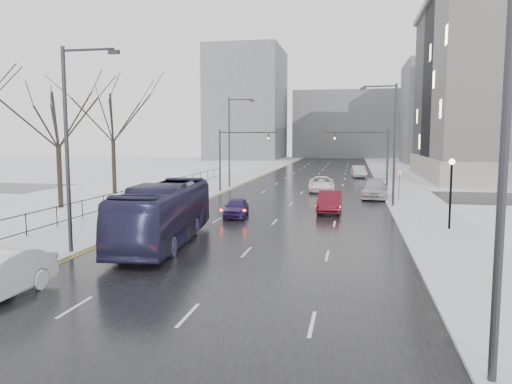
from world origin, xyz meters
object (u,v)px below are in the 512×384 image
Objects in this scene: mast_signal_left at (230,153)px; sedan_right_distant at (359,171)px; sedan_center_near at (236,207)px; sedan_right_near at (330,202)px; sedan_right_cross at (321,184)px; no_uturn_sign at (399,176)px; streetlight_r_mid at (392,139)px; mast_signal_right at (376,154)px; bus at (164,213)px; streetlight_l_far at (231,138)px; sedan_right_far at (375,189)px; tree_park_e at (115,195)px; lamppost_r_mid at (451,183)px; streetlight_l_near at (71,140)px; tree_park_d at (61,209)px; streetlight_r_near at (493,144)px.

sedan_right_distant is at bearing 59.09° from mast_signal_left.
sedan_center_near is 7.34m from sedan_right_near.
sedan_right_cross is 19.96m from sedan_right_distant.
streetlight_r_mid is at bearing -104.48° from no_uturn_sign.
streetlight_r_mid reaches higher than sedan_right_near.
mast_signal_right is 4.77m from no_uturn_sign.
bus is at bearing -116.11° from mast_signal_right.
streetlight_l_far reaches higher than sedan_right_far.
sedan_right_distant is (-2.24, 30.12, -4.76)m from streetlight_r_mid.
sedan_right_cross is at bearing -107.40° from sedan_right_distant.
streetlight_l_far reaches higher than sedan_center_near.
tree_park_e is at bearing 117.10° from bus.
mast_signal_left is 17.10m from no_uturn_sign.
streetlight_l_near is at bearing -152.45° from lamppost_r_mid.
streetlight_l_near is 3.70× the size of no_uturn_sign.
sedan_right_distant reaches higher than sedan_right_cross.
streetlight_r_mid is at bearing -36.30° from streetlight_l_far.
streetlight_l_near is 32.55m from sedan_right_cross.
tree_park_e reaches higher than sedan_right_cross.
streetlight_l_far reaches higher than bus.
streetlight_l_near is 0.86× the size of bus.
mast_signal_left reaches higher than sedan_center_near.
mast_signal_right is 14.65m from mast_signal_left.
streetlight_r_mid is 2.53× the size of sedan_center_near.
streetlight_l_near is at bearing -91.72° from mast_signal_left.
streetlight_r_mid is at bearing -91.55° from sedan_right_distant.
sedan_right_near is (21.24, 2.10, 0.85)m from tree_park_d.
tree_park_e reaches higher than bus.
tree_park_d is 3.17× the size of sedan_center_near.
tree_park_d is at bearing 168.65° from sedan_center_near.
tree_park_e is 3.15× the size of lamppost_r_mid.
streetlight_r_mid is 21.55m from bus.
streetlight_r_mid is 10.73m from lamppost_r_mid.
mast_signal_left is 2.41× the size of no_uturn_sign.
tree_park_d is 1.25× the size of streetlight_r_near.
streetlight_r_near is 26.95m from sedan_right_near.
bus is (2.53, -24.74, -2.44)m from mast_signal_left.
streetlight_l_near is 28.05m from mast_signal_left.
lamppost_r_mid is 14.13m from no_uturn_sign.
streetlight_r_near is 36.24m from sedan_right_far.
sedan_right_near is 0.99× the size of sedan_right_distant.
sedan_center_near is 0.68× the size of sedan_right_far.
streetlight_r_mid is (25.97, 6.00, 5.62)m from tree_park_d.
streetlight_l_far is at bearing 90.92° from bus.
streetlight_r_mid is at bearing 90.00° from streetlight_r_near.
streetlight_l_near is 30.49m from sedan_right_far.
mast_signal_left is at bearing 175.08° from sedan_right_far.
lamppost_r_mid is 0.66× the size of mast_signal_right.
tree_park_d is 2.92× the size of lamppost_r_mid.
tree_park_d is 16.95m from bus.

